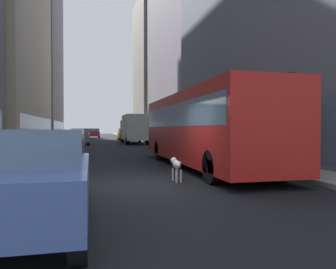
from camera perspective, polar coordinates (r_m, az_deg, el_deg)
ground_plane at (r=44.65m, az=-10.98°, el=-1.05°), size 120.00×120.00×0.00m
sidewalk_left at (r=44.78m, az=-18.29°, el=-0.98°), size 2.40×110.00×0.15m
sidewalk_right at (r=45.23m, az=-3.75°, el=-0.91°), size 2.40×110.00×0.15m
building_left_far at (r=60.91m, az=-23.25°, el=15.08°), size 10.03×19.38×32.95m
building_right_mid at (r=46.46m, az=4.94°, el=20.37°), size 9.71×20.69×34.01m
building_right_far at (r=62.28m, az=-0.39°, el=11.31°), size 10.55×14.22×25.43m
transit_bus at (r=13.98m, az=5.89°, el=1.64°), size 2.78×11.53×3.05m
car_red_coupe at (r=57.11m, az=-12.69°, el=0.22°), size 1.85×3.91×1.62m
car_yellow_taxi at (r=46.12m, az=-7.57°, el=0.04°), size 1.71×4.08×1.62m
car_grey_wagon at (r=33.84m, az=-14.99°, el=-0.35°), size 1.82×4.23×1.62m
car_blue_hatchback at (r=5.80m, az=-23.33°, el=-7.08°), size 1.94×4.13×1.62m
car_white_van at (r=49.13m, az=-14.46°, el=0.09°), size 1.83×4.78×1.62m
box_truck at (r=35.61m, az=-5.88°, el=1.11°), size 2.30×7.50×3.05m
dalmatian_dog at (r=10.15m, az=1.43°, el=-5.29°), size 0.22×0.96×0.72m
traffic_light_near at (r=12.03m, az=20.62°, el=4.81°), size 0.24×0.41×3.40m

